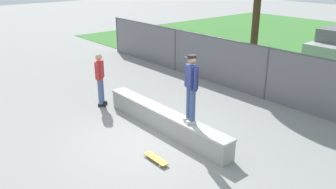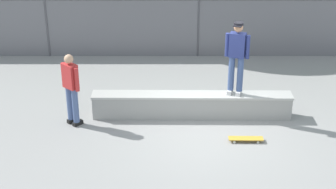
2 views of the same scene
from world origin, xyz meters
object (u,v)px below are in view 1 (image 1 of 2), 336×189
Objects in this scene: skateboarder at (191,86)px; concrete_ledge at (164,120)px; skateboard at (156,159)px; bystander at (100,77)px.

concrete_ledge is at bearing -178.91° from skateboarder.
concrete_ledge is 2.72× the size of skateboarder.
skateboard is (1.20, -1.27, -0.24)m from concrete_ledge.
skateboarder reaches higher than concrete_ledge.
skateboarder reaches higher than skateboard.
skateboarder is 1.01× the size of bystander.
bystander reaches higher than skateboard.
concrete_ledge is 1.77m from skateboard.
skateboard is (0.14, -1.29, -1.58)m from skateboarder.
concrete_ledge reaches higher than skateboard.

